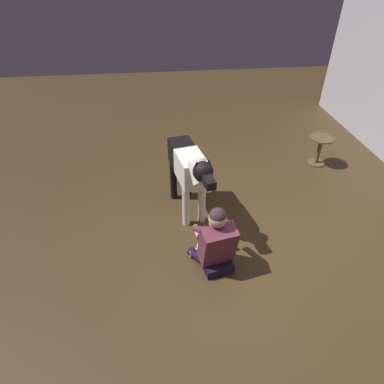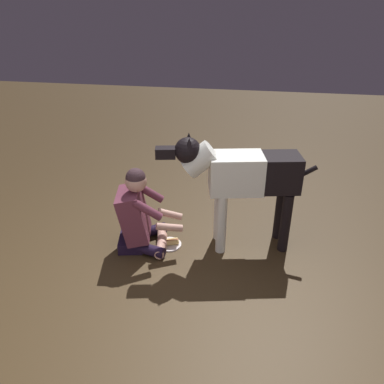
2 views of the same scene
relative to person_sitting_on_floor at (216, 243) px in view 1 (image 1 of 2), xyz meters
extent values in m
plane|color=#40301A|center=(-0.37, 0.45, -0.36)|extent=(15.31, 15.31, 0.00)
cube|color=black|center=(0.09, 0.02, -0.30)|extent=(0.30, 0.38, 0.12)
cylinder|color=black|center=(-0.03, -0.16, -0.30)|extent=(0.39, 0.33, 0.11)
cylinder|color=#D49D88|center=(-0.19, -0.13, -0.30)|extent=(0.19, 0.37, 0.09)
cylinder|color=black|center=(-0.09, 0.14, -0.30)|extent=(0.41, 0.20, 0.11)
cylinder|color=#D49D88|center=(-0.23, 0.04, -0.30)|extent=(0.14, 0.37, 0.09)
cube|color=brown|center=(0.05, 0.01, 0.02)|extent=(0.38, 0.45, 0.55)
cylinder|color=brown|center=(-0.07, -0.19, 0.17)|extent=(0.30, 0.14, 0.24)
cylinder|color=#D49D88|center=(-0.28, -0.18, -0.06)|extent=(0.27, 0.08, 0.12)
cylinder|color=brown|center=(-0.14, 0.15, 0.17)|extent=(0.30, 0.14, 0.24)
cylinder|color=#D49D88|center=(-0.33, 0.06, -0.06)|extent=(0.28, 0.16, 0.12)
sphere|color=#D49D88|center=(0.00, 0.00, 0.38)|extent=(0.21, 0.21, 0.21)
sphere|color=#39262B|center=(0.00, 0.00, 0.42)|extent=(0.19, 0.19, 0.19)
cylinder|color=silver|center=(-0.83, -0.05, -0.04)|extent=(0.10, 0.10, 0.64)
cylinder|color=silver|center=(-0.78, -0.27, -0.04)|extent=(0.10, 0.10, 0.64)
cylinder|color=black|center=(-1.46, -0.17, -0.04)|extent=(0.10, 0.10, 0.64)
cylinder|color=black|center=(-1.41, -0.40, -0.04)|extent=(0.10, 0.10, 0.64)
cube|color=silver|center=(-0.94, -0.19, 0.46)|extent=(0.56, 0.42, 0.37)
cube|color=black|center=(-1.32, -0.26, 0.46)|extent=(0.49, 0.39, 0.35)
cylinder|color=silver|center=(-0.60, -0.12, 0.61)|extent=(0.41, 0.30, 0.36)
sphere|color=black|center=(-0.49, -0.10, 0.70)|extent=(0.25, 0.25, 0.25)
cube|color=black|center=(-0.28, -0.06, 0.68)|extent=(0.20, 0.15, 0.10)
cone|color=black|center=(-0.51, -0.03, 0.79)|extent=(0.10, 0.10, 0.11)
cone|color=black|center=(-0.48, -0.17, 0.79)|extent=(0.10, 0.10, 0.11)
cylinder|color=black|center=(-1.55, -0.31, 0.42)|extent=(0.33, 0.11, 0.21)
cylinder|color=white|center=(-0.29, -0.06, -0.36)|extent=(0.26, 0.26, 0.01)
cylinder|color=#E2BC6B|center=(-0.28, -0.08, -0.33)|extent=(0.20, 0.12, 0.05)
cylinder|color=#E2BC6B|center=(-0.30, -0.04, -0.33)|extent=(0.20, 0.12, 0.05)
cylinder|color=#AA5633|center=(-0.29, -0.06, -0.32)|extent=(0.20, 0.11, 0.04)
cylinder|color=brown|center=(-2.13, 2.25, -0.12)|extent=(0.07, 0.07, 0.50)
cylinder|color=brown|center=(-2.13, 2.25, -0.35)|extent=(0.31, 0.31, 0.02)
cylinder|color=brown|center=(-2.13, 2.25, 0.14)|extent=(0.42, 0.42, 0.02)
camera|label=1|loc=(2.67, -0.60, 2.78)|focal=30.56mm
camera|label=2|loc=(-1.06, 3.15, 2.01)|focal=35.81mm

